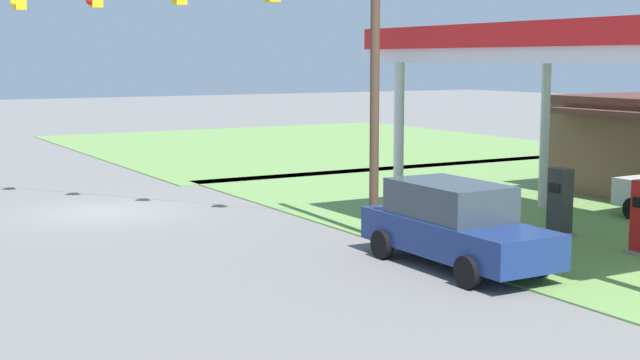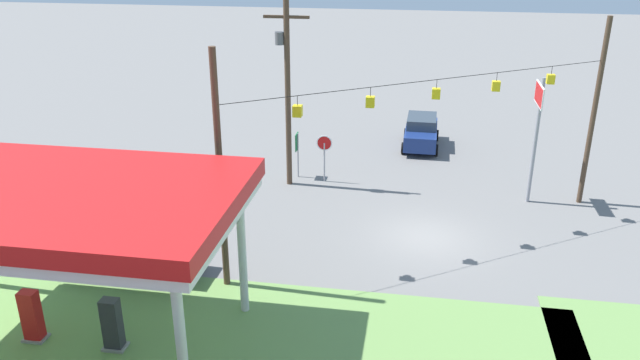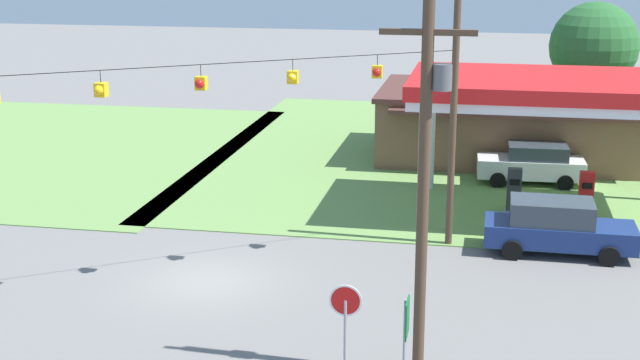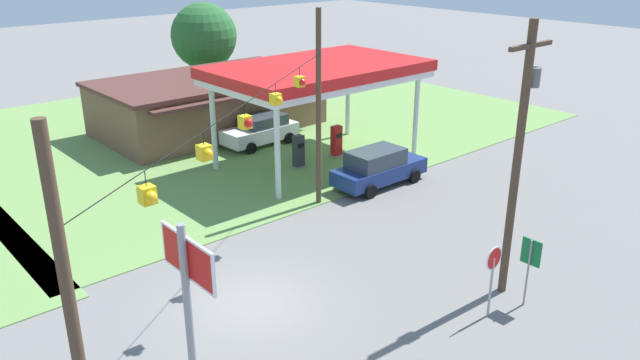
% 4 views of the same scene
% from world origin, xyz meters
% --- Properties ---
extents(ground_plane, '(160.00, 160.00, 0.00)m').
position_xyz_m(ground_plane, '(0.00, 0.00, 0.00)').
color(ground_plane, slate).
extents(grass_verge_station_corner, '(36.00, 28.00, 0.04)m').
position_xyz_m(grass_verge_station_corner, '(12.94, 18.74, 0.02)').
color(grass_verge_station_corner, '#6B934C').
rests_on(grass_verge_station_corner, ground).
extents(gas_station_canopy, '(11.02, 6.84, 5.42)m').
position_xyz_m(gas_station_canopy, '(10.94, 9.28, 4.92)').
color(gas_station_canopy, silver).
rests_on(gas_station_canopy, ground).
extents(gas_station_store, '(13.61, 8.40, 3.37)m').
position_xyz_m(gas_station_store, '(9.96, 18.72, 1.70)').
color(gas_station_store, brown).
rests_on(gas_station_store, ground).
extents(fuel_pump_near, '(0.71, 0.56, 1.80)m').
position_xyz_m(fuel_pump_near, '(9.57, 9.28, 0.86)').
color(fuel_pump_near, gray).
rests_on(fuel_pump_near, ground).
extents(fuel_pump_far, '(0.71, 0.56, 1.80)m').
position_xyz_m(fuel_pump_far, '(12.30, 9.28, 0.86)').
color(fuel_pump_far, gray).
rests_on(fuel_pump_far, ground).
extents(car_at_pumps_front, '(5.05, 2.14, 1.89)m').
position_xyz_m(car_at_pumps_front, '(10.92, 4.74, 0.96)').
color(car_at_pumps_front, navy).
rests_on(car_at_pumps_front, ground).
extents(car_at_pumps_rear, '(4.67, 2.26, 1.78)m').
position_xyz_m(car_at_pumps_rear, '(10.44, 13.83, 0.92)').
color(car_at_pumps_rear, white).
rests_on(car_at_pumps_rear, ground).
extents(stop_sign_roadside, '(0.80, 0.08, 2.50)m').
position_xyz_m(stop_sign_roadside, '(5.30, -5.62, 1.81)').
color(stop_sign_roadside, '#99999E').
rests_on(stop_sign_roadside, ground).
extents(stop_sign_overhead, '(0.22, 2.04, 6.07)m').
position_xyz_m(stop_sign_overhead, '(-4.76, -4.67, 4.26)').
color(stop_sign_overhead, gray).
rests_on(stop_sign_overhead, ground).
extents(route_sign, '(0.10, 0.70, 2.40)m').
position_xyz_m(route_sign, '(6.80, -6.02, 1.71)').
color(route_sign, gray).
rests_on(route_sign, ground).
extents(utility_pole_main, '(2.20, 0.44, 9.23)m').
position_xyz_m(utility_pole_main, '(7.07, -5.00, 5.17)').
color(utility_pole_main, '#4C3828').
rests_on(utility_pole_main, ground).
extents(signal_span_gantry, '(14.77, 10.24, 8.79)m').
position_xyz_m(signal_span_gantry, '(-0.00, -0.01, 4.86)').
color(signal_span_gantry, '#4C3828').
rests_on(signal_span_gantry, ground).
extents(tree_behind_station, '(4.80, 4.80, 7.21)m').
position_xyz_m(tree_behind_station, '(13.91, 25.43, 4.79)').
color(tree_behind_station, '#4C3828').
rests_on(tree_behind_station, ground).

